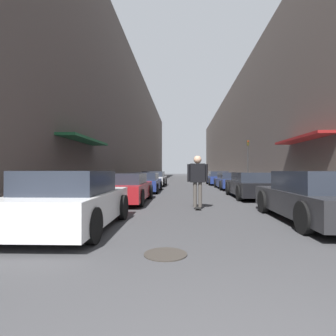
% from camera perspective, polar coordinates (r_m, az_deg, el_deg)
% --- Properties ---
extents(ground, '(148.95, 148.95, 0.00)m').
position_cam_1_polar(ground, '(28.31, 4.04, -3.25)').
color(ground, '#38383A').
extents(curb_strip_left, '(1.80, 67.70, 0.12)m').
position_cam_1_polar(curb_strip_left, '(35.35, -4.12, -2.61)').
color(curb_strip_left, gray).
rests_on(curb_strip_left, ground).
extents(curb_strip_right, '(1.80, 67.70, 0.12)m').
position_cam_1_polar(curb_strip_right, '(35.48, 11.82, -2.59)').
color(curb_strip_right, gray).
rests_on(curb_strip_right, ground).
extents(building_row_left, '(4.90, 67.70, 14.11)m').
position_cam_1_polar(building_row_left, '(36.26, -8.71, 8.54)').
color(building_row_left, '#564C47').
rests_on(building_row_left, ground).
extents(building_row_right, '(4.90, 67.70, 12.06)m').
position_cam_1_polar(building_row_right, '(36.30, 16.37, 6.91)').
color(building_row_right, '#564C47').
rests_on(building_row_right, ground).
extents(parked_car_left_0, '(2.00, 3.95, 1.35)m').
position_cam_1_polar(parked_car_left_0, '(6.48, -20.28, -6.76)').
color(parked_car_left_0, silver).
rests_on(parked_car_left_0, ground).
extents(parked_car_left_1, '(1.97, 4.52, 1.23)m').
position_cam_1_polar(parked_car_left_1, '(11.31, -9.31, -4.32)').
color(parked_car_left_1, maroon).
rests_on(parked_car_left_1, ground).
extents(parked_car_left_2, '(2.02, 4.57, 1.22)m').
position_cam_1_polar(parked_car_left_2, '(16.80, -5.14, -3.14)').
color(parked_car_left_2, navy).
rests_on(parked_car_left_2, ground).
extents(parked_car_left_3, '(2.07, 4.16, 1.27)m').
position_cam_1_polar(parked_car_left_3, '(22.57, -3.12, -2.36)').
color(parked_car_left_3, '#B7B7BC').
rests_on(parked_car_left_3, ground).
extents(parked_car_right_0, '(1.95, 4.57, 1.34)m').
position_cam_1_polar(parked_car_right_0, '(7.91, 29.32, -5.60)').
color(parked_car_right_0, '#232326').
rests_on(parked_car_right_0, ground).
extents(parked_car_right_1, '(2.03, 4.60, 1.25)m').
position_cam_1_polar(parked_car_right_1, '(13.64, 17.82, -3.59)').
color(parked_car_right_1, black).
rests_on(parked_car_right_1, ground).
extents(parked_car_right_2, '(1.90, 4.76, 1.21)m').
position_cam_1_polar(parked_car_right_2, '(19.63, 13.37, -2.74)').
color(parked_car_right_2, navy).
rests_on(parked_car_right_2, ground).
extents(parked_car_right_3, '(1.94, 4.07, 1.26)m').
position_cam_1_polar(parked_car_right_3, '(24.99, 10.79, -2.21)').
color(parked_car_right_3, navy).
rests_on(parked_car_right_3, ground).
extents(skateboarder, '(0.72, 0.78, 1.88)m').
position_cam_1_polar(skateboarder, '(9.28, 6.45, -1.75)').
color(skateboarder, black).
rests_on(skateboarder, ground).
extents(manhole_cover, '(0.70, 0.70, 0.02)m').
position_cam_1_polar(manhole_cover, '(4.45, -0.55, -18.24)').
color(manhole_cover, '#332D28').
rests_on(manhole_cover, ground).
extents(traffic_light, '(0.16, 0.22, 3.79)m').
position_cam_1_polar(traffic_light, '(23.15, 17.00, 2.20)').
color(traffic_light, '#2D2D2D').
rests_on(traffic_light, curb_strip_right).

